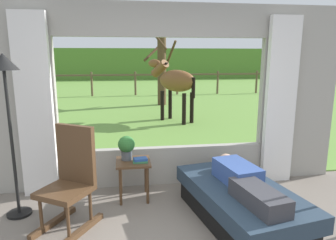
% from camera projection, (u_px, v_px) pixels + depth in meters
% --- Properties ---
extents(back_wall_with_window, '(5.20, 0.12, 2.55)m').
position_uv_depth(back_wall_with_window, '(163.00, 100.00, 4.32)').
color(back_wall_with_window, '#9E998E').
rests_on(back_wall_with_window, ground_plane).
extents(curtain_panel_left, '(0.44, 0.10, 2.40)m').
position_uv_depth(curtain_panel_left, '(35.00, 107.00, 3.96)').
color(curtain_panel_left, silver).
rests_on(curtain_panel_left, ground_plane).
extents(curtain_panel_right, '(0.44, 0.10, 2.40)m').
position_uv_depth(curtain_panel_right, '(280.00, 102.00, 4.43)').
color(curtain_panel_right, silver).
rests_on(curtain_panel_right, ground_plane).
extents(outdoor_pasture_lawn, '(36.00, 21.68, 0.02)m').
position_uv_depth(outdoor_pasture_lawn, '(135.00, 94.00, 15.13)').
color(outdoor_pasture_lawn, olive).
rests_on(outdoor_pasture_lawn, ground_plane).
extents(distant_hill_ridge, '(36.00, 2.00, 2.40)m').
position_uv_depth(distant_hill_ridge, '(130.00, 64.00, 24.41)').
color(distant_hill_ridge, '#517D30').
rests_on(distant_hill_ridge, ground_plane).
extents(recliner_sofa, '(1.20, 1.84, 0.42)m').
position_uv_depth(recliner_sofa, '(240.00, 203.00, 3.47)').
color(recliner_sofa, black).
rests_on(recliner_sofa, ground_plane).
extents(reclining_person, '(0.45, 1.43, 0.22)m').
position_uv_depth(reclining_person, '(243.00, 180.00, 3.36)').
color(reclining_person, '#334C8C').
rests_on(reclining_person, recliner_sofa).
extents(rocking_chair, '(0.75, 0.82, 1.12)m').
position_uv_depth(rocking_chair, '(71.00, 179.00, 3.33)').
color(rocking_chair, '#4C331E').
rests_on(rocking_chair, ground_plane).
extents(side_table, '(0.44, 0.44, 0.52)m').
position_uv_depth(side_table, '(133.00, 168.00, 3.99)').
color(side_table, '#4C331E').
rests_on(side_table, ground_plane).
extents(potted_plant, '(0.22, 0.22, 0.32)m').
position_uv_depth(potted_plant, '(127.00, 146.00, 3.98)').
color(potted_plant, '#4C5156').
rests_on(potted_plant, side_table).
extents(book_stack, '(0.19, 0.14, 0.05)m').
position_uv_depth(book_stack, '(140.00, 160.00, 3.92)').
color(book_stack, '#337247').
rests_on(book_stack, side_table).
extents(floor_lamp_left, '(0.32, 0.32, 1.88)m').
position_uv_depth(floor_lamp_left, '(6.00, 87.00, 3.34)').
color(floor_lamp_left, black).
rests_on(floor_lamp_left, ground_plane).
extents(horse, '(1.37, 1.65, 1.73)m').
position_uv_depth(horse, '(175.00, 81.00, 8.54)').
color(horse, brown).
rests_on(horse, outdoor_pasture_lawn).
extents(pasture_tree, '(1.33, 1.47, 3.17)m').
position_uv_depth(pasture_tree, '(162.00, 65.00, 11.38)').
color(pasture_tree, '#4C3823').
rests_on(pasture_tree, outdoor_pasture_lawn).
extents(pasture_fence_line, '(16.10, 0.10, 1.10)m').
position_uv_depth(pasture_fence_line, '(135.00, 80.00, 14.34)').
color(pasture_fence_line, brown).
rests_on(pasture_fence_line, outdoor_pasture_lawn).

